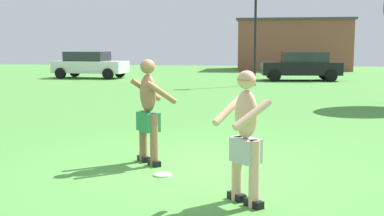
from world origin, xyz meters
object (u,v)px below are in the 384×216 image
Objects in this scene: frisbee at (163,175)px; car_white_mid_lot at (90,64)px; car_black_far_end at (301,66)px; lamp_post at (255,23)px; player_with_cap at (245,132)px; player_in_green at (149,109)px.

frisbee is 22.90m from car_white_mid_lot.
car_black_far_end is (12.41, -0.12, 0.00)m from car_white_mid_lot.
car_white_mid_lot is at bearing 113.37° from frisbee.
lamp_post reaches higher than car_white_mid_lot.
player_with_cap reaches higher than frisbee.
frisbee is 0.06× the size of car_white_mid_lot.
player_in_green is 0.38× the size of car_black_far_end.
car_black_far_end is 5.14m from lamp_post.
player_with_cap is at bearing -47.64° from player_in_green.
lamp_post reaches higher than player_in_green.
player_in_green is at bearing 118.63° from frisbee.
car_white_mid_lot is (-9.08, 21.01, 0.81)m from frisbee.
player_with_cap is 0.96× the size of player_in_green.
frisbee is at bearing -66.63° from car_white_mid_lot.
lamp_post is at bearing -122.15° from car_black_far_end.
car_white_mid_lot is (-8.69, 20.31, -0.09)m from player_in_green.
player_with_cap is 1.90m from frisbee.
car_black_far_end is at bearing 80.93° from frisbee.
car_black_far_end is (2.06, 21.99, -0.07)m from player_with_cap.
lamp_post reaches higher than frisbee.
player_with_cap is 24.42m from car_white_mid_lot.
player_in_green is 16.43m from lamp_post.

